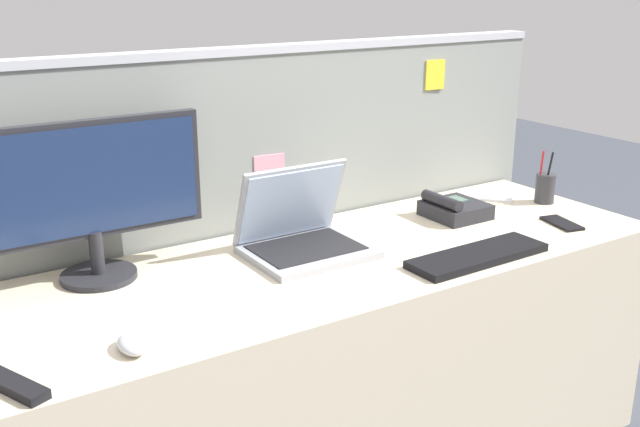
{
  "coord_description": "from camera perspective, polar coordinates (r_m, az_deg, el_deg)",
  "views": [
    {
      "loc": [
        -1.07,
        -1.61,
        1.48
      ],
      "look_at": [
        0.0,
        0.05,
        0.84
      ],
      "focal_mm": 41.65,
      "sensor_mm": 36.0,
      "label": 1
    }
  ],
  "objects": [
    {
      "name": "cubicle_divider",
      "position": [
        2.4,
        -4.18,
        -2.55
      ],
      "size": [
        2.17,
        0.08,
        1.28
      ],
      "color": "gray",
      "rests_on": "ground_plane"
    },
    {
      "name": "desktop_monitor",
      "position": [
        1.96,
        -17.28,
        1.76
      ],
      "size": [
        0.59,
        0.2,
        0.42
      ],
      "color": "#232328",
      "rests_on": "desk"
    },
    {
      "name": "desk",
      "position": [
        2.23,
        0.71,
        -12.16
      ],
      "size": [
        2.06,
        0.66,
        0.72
      ],
      "primitive_type": "cube",
      "color": "beige",
      "rests_on": "ground_plane"
    },
    {
      "name": "keyboard_main",
      "position": [
        2.11,
        12.03,
        -3.19
      ],
      "size": [
        0.43,
        0.14,
        0.02
      ],
      "primitive_type": "cube",
      "rotation": [
        0.0,
        0.0,
        0.01
      ],
      "color": "black",
      "rests_on": "desk"
    },
    {
      "name": "tv_remote",
      "position": [
        1.57,
        -22.48,
        -12.1
      ],
      "size": [
        0.11,
        0.17,
        0.02
      ],
      "primitive_type": "cube",
      "rotation": [
        0.0,
        0.0,
        0.4
      ],
      "color": "black",
      "rests_on": "desk"
    },
    {
      "name": "cell_phone_white_slab",
      "position": [
        2.69,
        13.19,
        1.17
      ],
      "size": [
        0.13,
        0.14,
        0.01
      ],
      "primitive_type": "cube",
      "rotation": [
        0.0,
        0.0,
        0.69
      ],
      "color": "silver",
      "rests_on": "desk"
    },
    {
      "name": "computer_mouse_right_hand",
      "position": [
        1.64,
        -14.21,
        -9.7
      ],
      "size": [
        0.07,
        0.1,
        0.03
      ],
      "primitive_type": "ellipsoid",
      "rotation": [
        0.0,
        0.0,
        -0.05
      ],
      "color": "silver",
      "rests_on": "desk"
    },
    {
      "name": "desk_phone",
      "position": [
        2.46,
        10.24,
        0.36
      ],
      "size": [
        0.18,
        0.18,
        0.08
      ],
      "color": "#232328",
      "rests_on": "desk"
    },
    {
      "name": "cell_phone_black_slab",
      "position": [
        2.48,
        18.08,
        -0.71
      ],
      "size": [
        0.1,
        0.16,
        0.01
      ],
      "primitive_type": "cube",
      "rotation": [
        0.0,
        0.0,
        -0.23
      ],
      "color": "black",
      "rests_on": "desk"
    },
    {
      "name": "laptop",
      "position": [
        2.11,
        -1.49,
        -1.41
      ],
      "size": [
        0.33,
        0.28,
        0.25
      ],
      "color": "#9EA0A8",
      "rests_on": "desk"
    },
    {
      "name": "pen_cup",
      "position": [
        2.69,
        16.91,
        1.91
      ],
      "size": [
        0.07,
        0.07,
        0.18
      ],
      "color": "#333338",
      "rests_on": "desk"
    }
  ]
}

